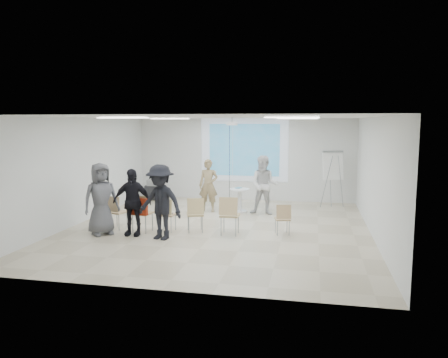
% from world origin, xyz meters
% --- Properties ---
extents(floor, '(8.00, 9.00, 0.10)m').
position_xyz_m(floor, '(0.00, 0.00, -0.05)').
color(floor, beige).
rests_on(floor, ground).
extents(ceiling, '(8.00, 9.00, 0.10)m').
position_xyz_m(ceiling, '(0.00, 0.00, 3.05)').
color(ceiling, white).
rests_on(ceiling, wall_back).
extents(wall_back, '(8.00, 0.10, 3.00)m').
position_xyz_m(wall_back, '(0.00, 4.55, 1.50)').
color(wall_back, silver).
rests_on(wall_back, floor).
extents(wall_left, '(0.10, 9.00, 3.00)m').
position_xyz_m(wall_left, '(-4.05, 0.00, 1.50)').
color(wall_left, silver).
rests_on(wall_left, floor).
extents(wall_right, '(0.10, 9.00, 3.00)m').
position_xyz_m(wall_right, '(4.05, 0.00, 1.50)').
color(wall_right, silver).
rests_on(wall_right, floor).
extents(projection_halo, '(3.20, 0.01, 2.30)m').
position_xyz_m(projection_halo, '(0.00, 4.49, 1.85)').
color(projection_halo, silver).
rests_on(projection_halo, wall_back).
extents(projection_image, '(2.60, 0.01, 1.90)m').
position_xyz_m(projection_image, '(0.00, 4.47, 1.85)').
color(projection_image, teal).
rests_on(projection_image, wall_back).
extents(pedestal_table, '(0.81, 0.81, 0.78)m').
position_xyz_m(pedestal_table, '(0.22, 2.21, 0.43)').
color(pedestal_table, silver).
rests_on(pedestal_table, floor).
extents(player_left, '(0.72, 0.51, 1.92)m').
position_xyz_m(player_left, '(-0.79, 2.15, 0.96)').
color(player_left, tan).
rests_on(player_left, floor).
extents(player_right, '(1.00, 0.80, 2.04)m').
position_xyz_m(player_right, '(1.02, 2.04, 1.02)').
color(player_right, white).
rests_on(player_right, floor).
extents(controller_left, '(0.05, 0.13, 0.04)m').
position_xyz_m(controller_left, '(-0.61, 2.40, 1.26)').
color(controller_left, silver).
rests_on(controller_left, player_left).
extents(controller_right, '(0.04, 0.13, 0.04)m').
position_xyz_m(controller_right, '(0.84, 2.29, 1.38)').
color(controller_right, silver).
rests_on(controller_right, player_right).
extents(chair_far_left, '(0.52, 0.55, 0.91)m').
position_xyz_m(chair_far_left, '(-2.67, -0.66, 0.54)').
color(chair_far_left, tan).
rests_on(chair_far_left, floor).
extents(chair_left_mid, '(0.52, 0.55, 1.00)m').
position_xyz_m(chair_left_mid, '(-1.87, -0.86, 0.59)').
color(chair_left_mid, tan).
rests_on(chair_left_mid, floor).
extents(chair_left_inner, '(0.43, 0.46, 0.89)m').
position_xyz_m(chair_left_inner, '(-1.25, -0.65, 0.53)').
color(chair_left_inner, tan).
rests_on(chair_left_inner, floor).
extents(chair_center, '(0.56, 0.58, 0.92)m').
position_xyz_m(chair_center, '(-0.49, -0.54, 0.55)').
color(chair_center, tan).
rests_on(chair_center, floor).
extents(chair_right_inner, '(0.47, 0.51, 1.00)m').
position_xyz_m(chair_right_inner, '(0.44, -0.67, 0.59)').
color(chair_right_inner, tan).
rests_on(chair_right_inner, floor).
extents(chair_right_far, '(0.46, 0.48, 0.81)m').
position_xyz_m(chair_right_far, '(1.77, -0.36, 0.48)').
color(chair_right_far, tan).
rests_on(chair_right_far, floor).
extents(red_jacket, '(0.47, 0.16, 0.44)m').
position_xyz_m(red_jacket, '(-1.86, -0.99, 0.72)').
color(red_jacket, '#AD2E15').
rests_on(red_jacket, chair_left_mid).
extents(laptop, '(0.34, 0.25, 0.03)m').
position_xyz_m(laptop, '(-1.25, -0.56, 0.48)').
color(laptop, black).
rests_on(laptop, chair_left_inner).
extents(audience_left, '(1.17, 0.74, 1.96)m').
position_xyz_m(audience_left, '(-1.99, -1.13, 0.98)').
color(audience_left, black).
rests_on(audience_left, floor).
extents(audience_mid, '(1.51, 1.08, 2.10)m').
position_xyz_m(audience_mid, '(-1.15, -1.36, 1.05)').
color(audience_mid, black).
rests_on(audience_mid, floor).
extents(audience_outer, '(1.18, 1.19, 2.07)m').
position_xyz_m(audience_outer, '(-2.79, -1.22, 1.04)').
color(audience_outer, '#5E5E63').
rests_on(audience_outer, floor).
extents(flipchart_easel, '(0.80, 0.63, 1.92)m').
position_xyz_m(flipchart_easel, '(3.14, 3.62, 1.41)').
color(flipchart_easel, gray).
rests_on(flipchart_easel, floor).
extents(av_cart, '(0.55, 0.46, 0.76)m').
position_xyz_m(av_cart, '(-3.31, 3.73, 0.35)').
color(av_cart, black).
rests_on(av_cart, floor).
extents(ceiling_projector, '(0.30, 0.25, 3.00)m').
position_xyz_m(ceiling_projector, '(0.10, 1.49, 2.69)').
color(ceiling_projector, white).
rests_on(ceiling_projector, ceiling).
extents(fluor_panel_nw, '(1.20, 0.30, 0.02)m').
position_xyz_m(fluor_panel_nw, '(-2.00, 2.00, 2.97)').
color(fluor_panel_nw, white).
rests_on(fluor_panel_nw, ceiling).
extents(fluor_panel_ne, '(1.20, 0.30, 0.02)m').
position_xyz_m(fluor_panel_ne, '(2.00, 2.00, 2.97)').
color(fluor_panel_ne, white).
rests_on(fluor_panel_ne, ceiling).
extents(fluor_panel_sw, '(1.20, 0.30, 0.02)m').
position_xyz_m(fluor_panel_sw, '(-2.00, -1.50, 2.97)').
color(fluor_panel_sw, white).
rests_on(fluor_panel_sw, ceiling).
extents(fluor_panel_se, '(1.20, 0.30, 0.02)m').
position_xyz_m(fluor_panel_se, '(2.00, -1.50, 2.97)').
color(fluor_panel_se, white).
rests_on(fluor_panel_se, ceiling).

